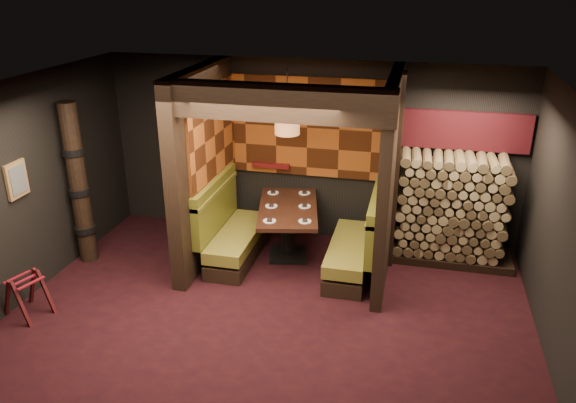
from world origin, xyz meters
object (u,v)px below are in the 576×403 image
at_px(booth_bench_left, 231,233).
at_px(totem_column, 79,186).
at_px(booth_bench_right, 357,247).
at_px(pendant_lamp, 287,118).
at_px(firewood_stack, 457,210).
at_px(dining_table, 288,221).
at_px(luggage_rack, 27,293).

relative_size(booth_bench_left, totem_column, 0.67).
xyz_separation_m(booth_bench_right, totem_column, (-3.98, -0.55, 0.79)).
xyz_separation_m(booth_bench_left, pendant_lamp, (0.82, 0.18, 1.77)).
relative_size(booth_bench_left, booth_bench_right, 1.00).
bearing_deg(firewood_stack, dining_table, -169.02).
bearing_deg(totem_column, luggage_rack, -86.94).
bearing_deg(booth_bench_left, luggage_rack, -134.43).
xyz_separation_m(pendant_lamp, luggage_rack, (-2.83, -2.23, -1.87)).
bearing_deg(booth_bench_left, firewood_stack, 12.17).
relative_size(booth_bench_right, dining_table, 0.94).
bearing_deg(dining_table, luggage_rack, -141.19).
relative_size(booth_bench_right, totem_column, 0.67).
relative_size(booth_bench_left, luggage_rack, 2.45).
height_order(pendant_lamp, firewood_stack, pendant_lamp).
distance_m(dining_table, luggage_rack, 3.65).
bearing_deg(firewood_stack, luggage_rack, -152.39).
distance_m(booth_bench_left, dining_table, 0.88).
relative_size(booth_bench_right, firewood_stack, 0.92).
xyz_separation_m(booth_bench_right, firewood_stack, (1.35, 0.70, 0.42)).
xyz_separation_m(booth_bench_right, luggage_rack, (-3.90, -2.05, -0.10)).
bearing_deg(booth_bench_left, pendant_lamp, 12.31).
xyz_separation_m(booth_bench_left, totem_column, (-2.09, -0.55, 0.79)).
bearing_deg(booth_bench_right, luggage_rack, -152.30).
xyz_separation_m(booth_bench_left, firewood_stack, (3.25, 0.70, 0.42)).
height_order(dining_table, totem_column, totem_column).
xyz_separation_m(booth_bench_left, dining_table, (0.82, 0.23, 0.19)).
distance_m(booth_bench_right, pendant_lamp, 2.07).
bearing_deg(booth_bench_left, dining_table, 15.59).
relative_size(booth_bench_left, dining_table, 0.94).
height_order(pendant_lamp, totem_column, pendant_lamp).
xyz_separation_m(dining_table, totem_column, (-2.91, -0.78, 0.60)).
bearing_deg(booth_bench_right, dining_table, 167.86).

